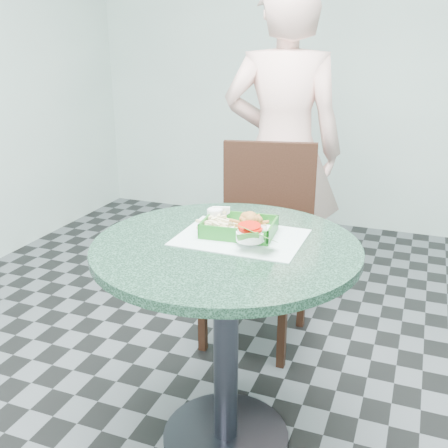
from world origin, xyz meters
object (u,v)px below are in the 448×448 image
(crab_sandwich, at_px, (250,227))
(sauce_ramekin, at_px, (217,218))
(diner_person, at_px, (283,134))
(food_basket, at_px, (239,235))
(dining_chair, at_px, (261,229))
(cafe_table, at_px, (226,296))

(crab_sandwich, xyz_separation_m, sauce_ramekin, (-0.14, 0.05, 0.00))
(diner_person, relative_size, food_basket, 7.95)
(food_basket, xyz_separation_m, sauce_ramekin, (-0.10, 0.05, 0.03))
(dining_chair, height_order, diner_person, diner_person)
(crab_sandwich, bearing_deg, food_basket, -175.28)
(cafe_table, xyz_separation_m, crab_sandwich, (0.05, 0.09, 0.22))
(dining_chair, xyz_separation_m, sauce_ramekin, (0.03, -0.64, 0.27))
(cafe_table, bearing_deg, dining_chair, 98.61)
(cafe_table, xyz_separation_m, sauce_ramekin, (-0.09, 0.14, 0.22))
(cafe_table, xyz_separation_m, diner_person, (-0.12, 1.13, 0.35))
(sauce_ramekin, bearing_deg, diner_person, 91.95)
(diner_person, xyz_separation_m, sauce_ramekin, (0.03, -0.99, -0.13))
(diner_person, xyz_separation_m, food_basket, (0.13, -1.04, -0.16))
(cafe_table, height_order, sauce_ramekin, sauce_ramekin)
(cafe_table, xyz_separation_m, dining_chair, (-0.12, 0.78, -0.05))
(cafe_table, height_order, food_basket, food_basket)
(crab_sandwich, height_order, sauce_ramekin, crab_sandwich)
(dining_chair, distance_m, sauce_ramekin, 0.69)
(food_basket, distance_m, sauce_ramekin, 0.12)
(cafe_table, distance_m, food_basket, 0.21)
(diner_person, distance_m, sauce_ramekin, 1.00)
(dining_chair, relative_size, sauce_ramekin, 17.19)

